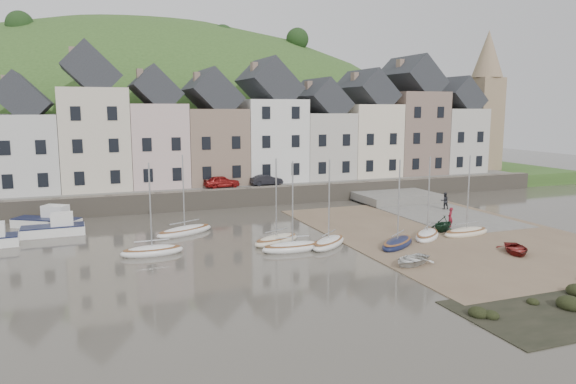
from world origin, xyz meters
name	(u,v)px	position (x,y,z in m)	size (l,w,h in m)	color
ground	(319,247)	(0.00, 0.00, 0.00)	(160.00, 160.00, 0.00)	#4A433A
quay_land	(214,180)	(0.00, 32.00, 0.75)	(90.00, 30.00, 1.50)	#355321
quay_street	(239,186)	(0.00, 20.50, 1.55)	(70.00, 7.00, 0.10)	slate
seawall	(248,197)	(0.00, 17.00, 0.90)	(70.00, 1.20, 1.80)	slate
beach	(449,233)	(11.00, 0.00, 0.03)	(18.00, 26.00, 0.06)	brown
slipway	(430,211)	(15.00, 8.00, 0.06)	(8.00, 18.00, 0.12)	slate
hillside	(152,267)	(-5.00, 60.00, -17.99)	(134.40, 84.00, 84.00)	#355321
townhouse_terrace	(245,129)	(1.76, 24.00, 7.32)	(61.05, 8.00, 13.93)	silver
church_spire	(486,97)	(34.55, 24.00, 11.06)	(4.00, 4.00, 18.00)	#997F60
sailboat_0	(185,231)	(-8.06, 7.19, 0.26)	(5.13, 3.52, 6.32)	white
sailboat_1	(152,251)	(-11.11, 2.10, 0.27)	(4.14, 1.59, 6.32)	white
sailboat_2	(276,240)	(-2.43, 1.98, 0.27)	(4.30, 3.09, 6.32)	beige
sailboat_3	(329,242)	(0.74, -0.07, 0.26)	(4.17, 3.88, 6.32)	white
sailboat_4	(293,247)	(-2.06, -0.29, 0.26)	(4.39, 1.55, 6.32)	white
sailboat_5	(397,243)	(5.17, -1.92, 0.26)	(4.34, 3.82, 6.32)	#12193A
sailboat_6	(427,235)	(8.53, -0.66, 0.27)	(3.96, 3.84, 6.32)	white
sailboat_7	(466,232)	(11.91, -0.89, 0.26)	(4.36, 2.01, 6.32)	beige
motorboat_0	(55,228)	(-17.34, 10.33, 0.58)	(4.59, 1.85, 1.70)	white
motorboat_2	(49,220)	(-17.97, 13.68, 0.58)	(5.53, 4.36, 1.70)	white
rowboat_white	(411,260)	(3.50, -6.13, 0.36)	(2.09, 2.93, 0.61)	silver
rowboat_green	(443,224)	(10.86, 0.60, 0.69)	(2.06, 2.39, 1.26)	#152F1D
rowboat_red	(516,249)	(11.46, -6.39, 0.36)	(2.08, 2.91, 0.60)	maroon
person_red	(450,217)	(12.20, 1.46, 0.92)	(0.59, 0.38, 1.61)	maroon
person_dark	(445,201)	(16.67, 8.11, 0.92)	(0.78, 0.61, 1.60)	black
car_left	(222,182)	(-2.05, 19.50, 2.21)	(1.45, 3.60, 1.23)	maroon
car_right	(267,180)	(2.74, 19.50, 2.15)	(1.17, 3.35, 1.10)	black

